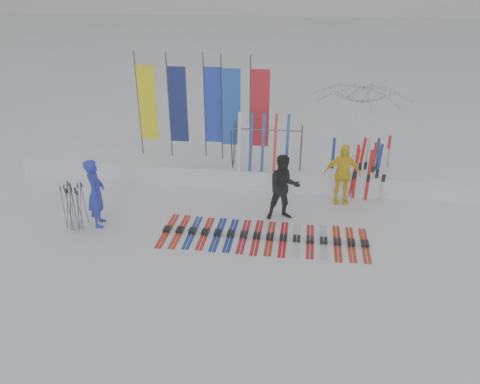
% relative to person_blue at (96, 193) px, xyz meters
% --- Properties ---
extents(ground, '(120.00, 120.00, 0.00)m').
position_rel_person_blue_xyz_m(ground, '(3.40, -1.23, -0.90)').
color(ground, white).
rests_on(ground, ground).
extents(snow_bank, '(14.00, 1.60, 0.60)m').
position_rel_person_blue_xyz_m(snow_bank, '(3.40, 3.37, -0.60)').
color(snow_bank, white).
rests_on(snow_bank, ground).
extents(person_blue, '(0.58, 0.74, 1.79)m').
position_rel_person_blue_xyz_m(person_blue, '(0.00, 0.00, 0.00)').
color(person_blue, '#1F2EBA').
rests_on(person_blue, ground).
extents(person_black, '(1.01, 0.88, 1.77)m').
position_rel_person_blue_xyz_m(person_black, '(4.64, 1.01, -0.01)').
color(person_black, black).
rests_on(person_black, ground).
extents(person_yellow, '(1.04, 0.50, 1.73)m').
position_rel_person_blue_xyz_m(person_yellow, '(6.18, 2.18, -0.03)').
color(person_yellow, yellow).
rests_on(person_yellow, ground).
extents(tent_canopy, '(4.14, 4.18, 2.88)m').
position_rel_person_blue_xyz_m(tent_canopy, '(6.72, 4.70, 0.55)').
color(tent_canopy, white).
rests_on(tent_canopy, ground).
extents(ski_row, '(5.04, 1.69, 0.07)m').
position_rel_person_blue_xyz_m(ski_row, '(4.23, -0.07, -0.86)').
color(ski_row, red).
rests_on(ski_row, ground).
extents(pole_cluster, '(0.55, 0.61, 1.25)m').
position_rel_person_blue_xyz_m(pole_cluster, '(-0.50, -0.27, -0.30)').
color(pole_cluster, '#595B60').
rests_on(pole_cluster, ground).
extents(feather_flags, '(4.06, 0.20, 3.20)m').
position_rel_person_blue_xyz_m(feather_flags, '(2.06, 3.55, 1.35)').
color(feather_flags, '#383A3F').
rests_on(feather_flags, ground).
extents(ski_rack, '(2.04, 0.80, 1.23)m').
position_rel_person_blue_xyz_m(ski_rack, '(4.01, 2.97, 0.49)').
color(ski_rack, '#383A3F').
rests_on(ski_rack, ground).
extents(upright_skis, '(1.68, 1.12, 1.66)m').
position_rel_person_blue_xyz_m(upright_skis, '(6.93, 2.91, -0.11)').
color(upright_skis, navy).
rests_on(upright_skis, ground).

